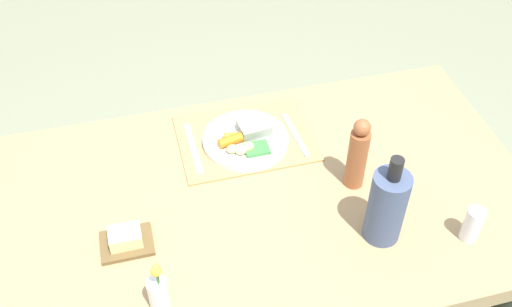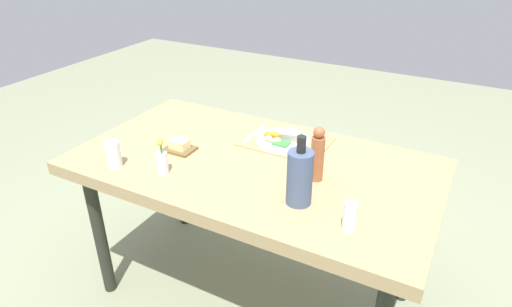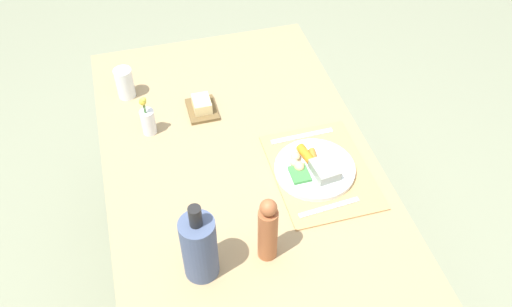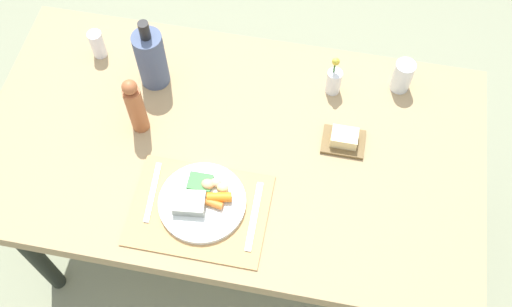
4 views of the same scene
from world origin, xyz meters
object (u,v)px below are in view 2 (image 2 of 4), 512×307
Objects in this scene: fork at (313,149)px; flower_vase at (162,161)px; butter_dish at (180,146)px; pepper_mill at (317,155)px; knife at (255,134)px; water_tumbler at (113,156)px; cooler_bottle at (300,177)px; salt_shaker at (350,217)px; dinner_plate at (283,139)px; dining_table at (254,176)px.

flower_vase is at bearing 40.65° from fork.
butter_dish is (0.06, -0.19, -0.03)m from flower_vase.
fork is 1.48× the size of butter_dish.
fork is 0.26m from pepper_mill.
fork is 1.22× the size of flower_vase.
water_tumbler reaches higher than knife.
water_tumbler is 0.79m from cooler_bottle.
salt_shaker is 0.99m from water_tumbler.
cooler_bottle reaches higher than pepper_mill.
butter_dish is 0.49× the size of cooler_bottle.
dinner_plate is 1.61× the size of flower_vase.
knife is (0.12, -0.23, 0.08)m from dining_table.
dining_table is 7.20× the size of knife.
fork is 0.85× the size of pepper_mill.
dining_table is 0.59m from water_tumbler.
pepper_mill is 0.18m from cooler_bottle.
cooler_bottle reaches higher than dinner_plate.
dining_table is at bearing -33.72° from cooler_bottle.
water_tumbler is (0.78, 0.30, -0.06)m from pepper_mill.
salt_shaker is 0.38× the size of cooler_bottle.
knife is at bearing -62.64° from dining_table.
pepper_mill is 1.45× the size of flower_vase.
butter_dish reaches higher than dining_table.
salt_shaker is at bearing 119.49° from fork.
fork is 0.31m from knife.
water_tumbler reaches higher than butter_dish.
flower_vase is (0.47, 0.47, 0.05)m from fork.
water_tumbler reaches higher than salt_shaker.
pepper_mill reaches higher than water_tumbler.
salt_shaker is (-0.62, 0.49, 0.04)m from knife.
cooler_bottle is (0.21, -0.07, 0.06)m from salt_shaker.
butter_dish reaches higher than fork.
butter_dish is at bearing -11.32° from cooler_bottle.
salt_shaker is at bearing 134.31° from dinner_plate.
dinner_plate is 2.48× the size of salt_shaker.
pepper_mill is (-0.10, 0.22, 0.10)m from fork.
dining_table is 5.77× the size of cooler_bottle.
fork is at bearing -65.58° from pepper_mill.
knife is at bearing -7.84° from fork.
water_tumbler reaches higher than fork.
cooler_bottle is at bearing 133.08° from knife.
salt_shaker is at bearing 140.71° from knife.
salt_shaker is 0.23m from cooler_bottle.
pepper_mill is 0.62m from flower_vase.
flower_vase reaches higher than fork.
dining_table is 0.36m from butter_dish.
butter_dish is 0.65m from cooler_bottle.
fork is 0.59m from butter_dish.
flower_vase reaches higher than knife.
salt_shaker is 0.86m from butter_dish.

